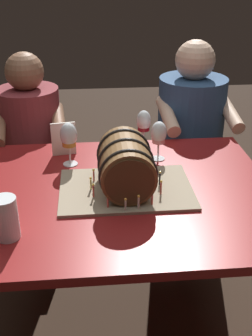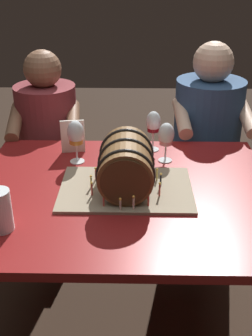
% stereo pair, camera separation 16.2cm
% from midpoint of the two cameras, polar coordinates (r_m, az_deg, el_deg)
% --- Properties ---
extents(ground_plane, '(8.00, 8.00, 0.00)m').
position_cam_midpoint_polar(ground_plane, '(2.15, -2.58, -20.75)').
color(ground_plane, '#332319').
extents(dining_table, '(1.20, 0.98, 0.75)m').
position_cam_midpoint_polar(dining_table, '(1.73, -3.02, -6.35)').
color(dining_table, maroon).
rests_on(dining_table, ground).
extents(barrel_cake, '(0.52, 0.36, 0.22)m').
position_cam_midpoint_polar(barrel_cake, '(1.62, -2.86, -0.10)').
color(barrel_cake, gray).
rests_on(barrel_cake, dining_table).
extents(wine_glass_amber, '(0.07, 0.07, 0.20)m').
position_cam_midpoint_polar(wine_glass_amber, '(1.85, -10.23, 4.08)').
color(wine_glass_amber, white).
rests_on(wine_glass_amber, dining_table).
extents(wine_glass_rose, '(0.07, 0.07, 0.18)m').
position_cam_midpoint_polar(wine_glass_rose, '(1.87, 1.97, 4.49)').
color(wine_glass_rose, white).
rests_on(wine_glass_rose, dining_table).
extents(wine_glass_red, '(0.07, 0.07, 0.19)m').
position_cam_midpoint_polar(wine_glass_red, '(1.97, 0.04, 6.05)').
color(wine_glass_red, white).
rests_on(wine_glass_red, dining_table).
extents(beer_pint, '(0.08, 0.08, 0.15)m').
position_cam_midpoint_polar(beer_pint, '(1.45, -18.96, -6.69)').
color(beer_pint, white).
rests_on(beer_pint, dining_table).
extents(menu_card, '(0.11, 0.03, 0.16)m').
position_cam_midpoint_polar(menu_card, '(1.96, -10.76, 3.81)').
color(menu_card, silver).
rests_on(menu_card, dining_table).
extents(person_seated_left, '(0.40, 0.49, 1.14)m').
position_cam_midpoint_polar(person_seated_left, '(2.48, -14.10, 0.77)').
color(person_seated_left, '#4C1B1E').
rests_on(person_seated_left, ground).
extents(person_seated_right, '(0.42, 0.49, 1.19)m').
position_cam_midpoint_polar(person_seated_right, '(2.48, 6.62, 2.49)').
color(person_seated_right, '#1B2D46').
rests_on(person_seated_right, ground).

